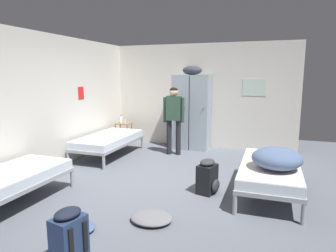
{
  "coord_description": "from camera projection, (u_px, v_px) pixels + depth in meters",
  "views": [
    {
      "loc": [
        1.74,
        -4.67,
        1.85
      ],
      "look_at": [
        0.0,
        0.28,
        0.95
      ],
      "focal_mm": 31.96,
      "sensor_mm": 36.0,
      "label": 1
    }
  ],
  "objects": [
    {
      "name": "bed_left_rear",
      "position": [
        109.0,
        140.0,
        6.84
      ],
      "size": [
        0.9,
        1.9,
        0.49
      ],
      "color": "gray",
      "rests_on": "ground_plane"
    },
    {
      "name": "backpack_black",
      "position": [
        208.0,
        177.0,
        4.7
      ],
      "size": [
        0.38,
        0.37,
        0.55
      ],
      "color": "black",
      "rests_on": "ground_plane"
    },
    {
      "name": "room_backdrop",
      "position": [
        129.0,
        99.0,
        6.63
      ],
      "size": [
        4.74,
        5.71,
        2.63
      ],
      "color": "beige",
      "rests_on": "ground_plane"
    },
    {
      "name": "bedding_heap",
      "position": [
        277.0,
        158.0,
        4.36
      ],
      "size": [
        0.72,
        0.73,
        0.32
      ],
      "color": "slate",
      "rests_on": "bed_right"
    },
    {
      "name": "bed_right",
      "position": [
        270.0,
        170.0,
        4.66
      ],
      "size": [
        0.9,
        1.9,
        0.49
      ],
      "color": "gray",
      "rests_on": "ground_plane"
    },
    {
      "name": "clothes_pile_denim",
      "position": [
        76.0,
        227.0,
        3.59
      ],
      "size": [
        0.48,
        0.4,
        0.08
      ],
      "color": "#42567A",
      "rests_on": "ground_plane"
    },
    {
      "name": "backpack_navy",
      "position": [
        68.0,
        236.0,
        2.99
      ],
      "size": [
        0.38,
        0.36,
        0.55
      ],
      "color": "navy",
      "rests_on": "ground_plane"
    },
    {
      "name": "water_bottle",
      "position": [
        121.0,
        119.0,
        8.04
      ],
      "size": [
        0.07,
        0.07,
        0.22
      ],
      "color": "white",
      "rests_on": "shelf_unit"
    },
    {
      "name": "ground_plane",
      "position": [
        163.0,
        182.0,
        5.22
      ],
      "size": [
        9.04,
        9.04,
        0.0
      ],
      "primitive_type": "plane",
      "color": "#565B66"
    },
    {
      "name": "locker_bank",
      "position": [
        192.0,
        111.0,
        7.48
      ],
      "size": [
        0.9,
        0.55,
        2.07
      ],
      "color": "#8C99A3",
      "rests_on": "ground_plane"
    },
    {
      "name": "bed_left_front",
      "position": [
        5.0,
        180.0,
        4.21
      ],
      "size": [
        0.9,
        1.9,
        0.49
      ],
      "color": "gray",
      "rests_on": "ground_plane"
    },
    {
      "name": "lotion_bottle",
      "position": [
        125.0,
        121.0,
        7.94
      ],
      "size": [
        0.05,
        0.05,
        0.16
      ],
      "color": "beige",
      "rests_on": "shelf_unit"
    },
    {
      "name": "person_traveler",
      "position": [
        174.0,
        114.0,
        6.9
      ],
      "size": [
        0.49,
        0.24,
        1.57
      ],
      "color": "black",
      "rests_on": "ground_plane"
    },
    {
      "name": "shelf_unit",
      "position": [
        124.0,
        131.0,
        8.05
      ],
      "size": [
        0.38,
        0.3,
        0.57
      ],
      "color": "brown",
      "rests_on": "ground_plane"
    },
    {
      "name": "clothes_pile_grey",
      "position": [
        151.0,
        218.0,
        3.81
      ],
      "size": [
        0.55,
        0.46,
        0.1
      ],
      "color": "slate",
      "rests_on": "ground_plane"
    }
  ]
}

